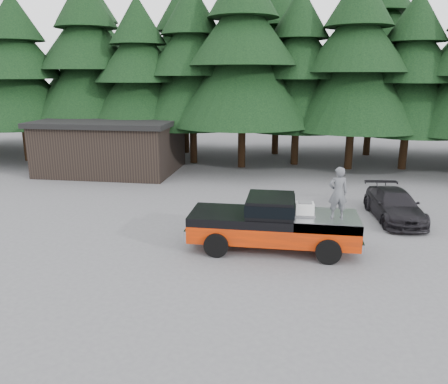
# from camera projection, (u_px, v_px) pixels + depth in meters

# --- Properties ---
(ground) EXTENTS (120.00, 120.00, 0.00)m
(ground) POSITION_uv_depth(u_px,v_px,m) (223.00, 251.00, 15.33)
(ground) COLOR #525255
(ground) RESTS_ON ground
(pickup_truck) EXTENTS (6.00, 2.04, 1.33)m
(pickup_truck) POSITION_uv_depth(u_px,v_px,m) (273.00, 231.00, 15.34)
(pickup_truck) COLOR red
(pickup_truck) RESTS_ON ground
(truck_cab) EXTENTS (1.66, 1.90, 0.59)m
(truck_cab) POSITION_uv_depth(u_px,v_px,m) (271.00, 205.00, 15.10)
(truck_cab) COLOR black
(truck_cab) RESTS_ON pickup_truck
(air_compressor) EXTENTS (0.63, 0.53, 0.42)m
(air_compressor) POSITION_uv_depth(u_px,v_px,m) (305.00, 209.00, 14.87)
(air_compressor) COLOR silver
(air_compressor) RESTS_ON pickup_truck
(man_on_bed) EXTENTS (0.71, 0.54, 1.76)m
(man_on_bed) POSITION_uv_depth(u_px,v_px,m) (338.00, 193.00, 14.38)
(man_on_bed) COLOR #4C4F53
(man_on_bed) RESTS_ON pickup_truck
(parked_car) EXTENTS (2.20, 4.47, 1.25)m
(parked_car) POSITION_uv_depth(u_px,v_px,m) (394.00, 205.00, 18.53)
(parked_car) COLOR black
(parked_car) RESTS_ON ground
(utility_building) EXTENTS (8.40, 6.40, 3.30)m
(utility_building) POSITION_uv_depth(u_px,v_px,m) (112.00, 145.00, 27.67)
(utility_building) COLOR black
(utility_building) RESTS_ON ground
(treeline) EXTENTS (60.15, 16.05, 17.50)m
(treeline) POSITION_uv_depth(u_px,v_px,m) (268.00, 48.00, 29.68)
(treeline) COLOR black
(treeline) RESTS_ON ground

